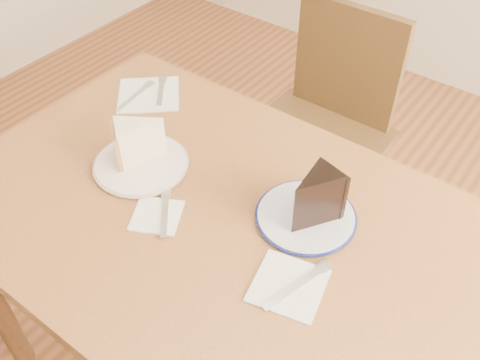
# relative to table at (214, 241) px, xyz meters

# --- Properties ---
(table) EXTENTS (1.20, 0.80, 0.75)m
(table) POSITION_rel_table_xyz_m (0.00, 0.00, 0.00)
(table) COLOR #532F16
(table) RESTS_ON ground
(chair_far) EXTENTS (0.44, 0.44, 0.88)m
(chair_far) POSITION_rel_table_xyz_m (-0.10, 0.69, -0.16)
(chair_far) COLOR black
(chair_far) RESTS_ON ground
(plate_cream) EXTENTS (0.22, 0.22, 0.01)m
(plate_cream) POSITION_rel_table_xyz_m (-0.23, 0.02, 0.10)
(plate_cream) COLOR white
(plate_cream) RESTS_ON table
(plate_navy) EXTENTS (0.21, 0.21, 0.01)m
(plate_navy) POSITION_rel_table_xyz_m (0.18, 0.11, 0.10)
(plate_navy) COLOR silver
(plate_navy) RESTS_ON table
(carrot_cake) EXTENTS (0.13, 0.14, 0.09)m
(carrot_cake) POSITION_rel_table_xyz_m (-0.24, 0.04, 0.16)
(carrot_cake) COLOR #F2E5C8
(carrot_cake) RESTS_ON plate_cream
(chocolate_cake) EXTENTS (0.10, 0.12, 0.11)m
(chocolate_cake) POSITION_rel_table_xyz_m (0.19, 0.10, 0.17)
(chocolate_cake) COLOR black
(chocolate_cake) RESTS_ON plate_navy
(napkin_cream) EXTENTS (0.14, 0.14, 0.00)m
(napkin_cream) POSITION_rel_table_xyz_m (-0.09, -0.08, 0.10)
(napkin_cream) COLOR white
(napkin_cream) RESTS_ON table
(napkin_navy) EXTENTS (0.16, 0.16, 0.00)m
(napkin_navy) POSITION_rel_table_xyz_m (0.24, -0.06, 0.10)
(napkin_navy) COLOR white
(napkin_navy) RESTS_ON table
(napkin_spare) EXTENTS (0.24, 0.24, 0.00)m
(napkin_spare) POSITION_rel_table_xyz_m (-0.42, 0.24, 0.10)
(napkin_spare) COLOR white
(napkin_spare) RESTS_ON table
(fork_cream) EXTENTS (0.10, 0.12, 0.00)m
(fork_cream) POSITION_rel_table_xyz_m (-0.08, -0.07, 0.10)
(fork_cream) COLOR silver
(fork_cream) RESTS_ON napkin_cream
(knife_navy) EXTENTS (0.06, 0.17, 0.00)m
(knife_navy) POSITION_rel_table_xyz_m (0.26, -0.06, 0.10)
(knife_navy) COLOR silver
(knife_navy) RESTS_ON napkin_navy
(fork_spare) EXTENTS (0.10, 0.12, 0.00)m
(fork_spare) POSITION_rel_table_xyz_m (-0.40, 0.27, 0.10)
(fork_spare) COLOR silver
(fork_spare) RESTS_ON napkin_spare
(knife_spare) EXTENTS (0.04, 0.16, 0.00)m
(knife_spare) POSITION_rel_table_xyz_m (-0.44, 0.21, 0.10)
(knife_spare) COLOR silver
(knife_spare) RESTS_ON napkin_spare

